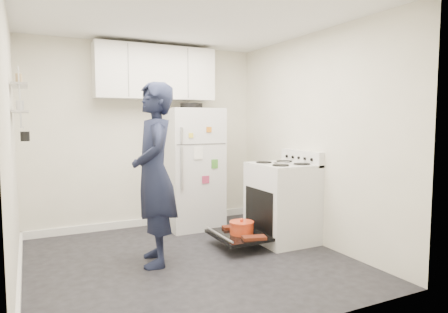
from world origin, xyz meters
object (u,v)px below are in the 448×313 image
refrigerator (192,168)px  person (154,174)px  open_oven_door (240,232)px  electric_range (281,203)px

refrigerator → person: (-0.87, -1.16, 0.10)m
open_oven_door → person: (-1.02, -0.05, 0.74)m
refrigerator → person: 1.46m
open_oven_door → person: 1.26m
open_oven_door → person: person is taller
open_oven_door → refrigerator: bearing=97.6°
open_oven_door → refrigerator: 1.29m
electric_range → open_oven_door: electric_range is taller
electric_range → refrigerator: 1.36m
open_oven_door → refrigerator: size_ratio=0.42×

